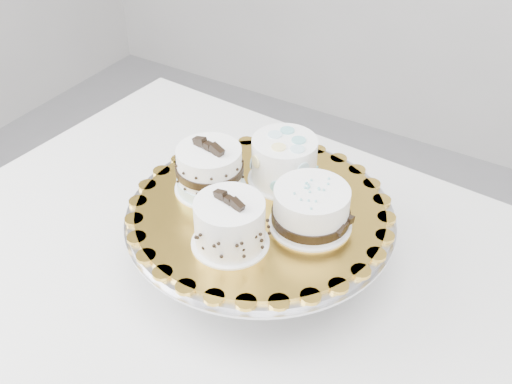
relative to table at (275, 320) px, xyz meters
The scene contains 7 objects.
table is the anchor object (origin of this frame).
cake_stand 0.16m from the table, 151.46° to the left, with size 0.39×0.39×0.11m.
cake_board 0.20m from the table, 151.46° to the left, with size 0.36×0.36×0.01m, color gold.
cake_swirl 0.24m from the table, 121.35° to the right, with size 0.11×0.11×0.08m.
cake_banded 0.26m from the table, 169.33° to the left, with size 0.11×0.11×0.09m.
cake_dots 0.26m from the table, 115.33° to the left, with size 0.12×0.12×0.07m.
cake_ribbon 0.23m from the table, 38.08° to the left, with size 0.12×0.12×0.06m.
Camera 1 is at (0.39, -0.49, 1.44)m, focal length 45.00 mm.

